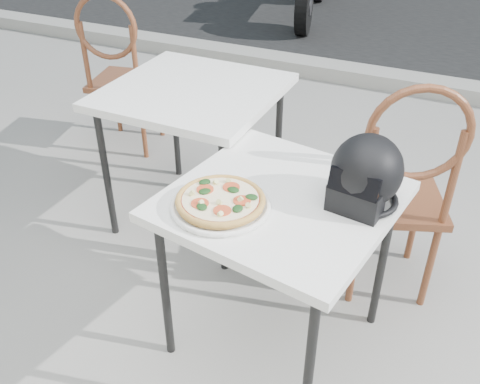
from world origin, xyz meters
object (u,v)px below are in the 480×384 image
at_px(cafe_chair_main, 402,183).
at_px(cafe_chair_side, 118,66).
at_px(pizza, 220,200).
at_px(plate, 221,206).
at_px(helmet, 365,175).
at_px(cafe_table_main, 280,211).
at_px(cafe_table_side, 193,101).

bearing_deg(cafe_chair_main, cafe_chair_side, -39.34).
bearing_deg(pizza, plate, -105.40).
bearing_deg(helmet, cafe_chair_side, 158.25).
relative_size(cafe_table_main, cafe_chair_side, 0.83).
bearing_deg(cafe_table_main, plate, -136.80).
xyz_separation_m(plate, cafe_chair_side, (-1.34, 1.27, -0.14)).
relative_size(cafe_table_main, plate, 2.49).
bearing_deg(cafe_chair_side, cafe_chair_main, 148.99).
distance_m(pizza, cafe_chair_main, 0.83).
xyz_separation_m(plate, helmet, (0.43, 0.24, 0.10)).
bearing_deg(cafe_table_side, cafe_table_main, -42.00).
bearing_deg(cafe_table_side, plate, -55.45).
xyz_separation_m(cafe_chair_main, cafe_chair_side, (-1.86, 0.64, -0.01)).
xyz_separation_m(cafe_chair_main, cafe_table_side, (-1.06, 0.16, 0.10)).
relative_size(pizza, helmet, 1.09).
bearing_deg(cafe_chair_main, pizza, 30.17).
height_order(pizza, helmet, helmet).
bearing_deg(cafe_table_main, cafe_chair_main, 53.32).
height_order(helmet, cafe_chair_side, cafe_chair_side).
height_order(helmet, cafe_table_side, helmet).
bearing_deg(helmet, cafe_table_side, 158.86).
height_order(cafe_table_main, helmet, helmet).
bearing_deg(plate, pizza, 74.60).
distance_m(pizza, helmet, 0.49).
height_order(pizza, cafe_chair_main, cafe_chair_main).
bearing_deg(cafe_chair_main, helmet, 56.88).
height_order(pizza, cafe_chair_side, cafe_chair_side).
distance_m(cafe_table_main, plate, 0.23).
relative_size(plate, pizza, 1.11).
bearing_deg(cafe_chair_main, plate, 30.18).
xyz_separation_m(cafe_table_main, helmet, (0.27, 0.08, 0.18)).
relative_size(cafe_table_main, helmet, 3.01).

